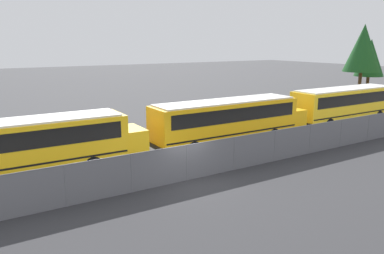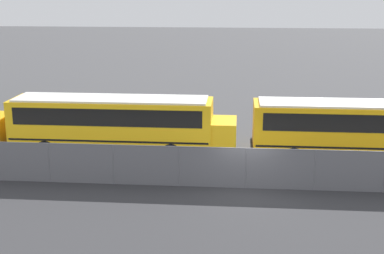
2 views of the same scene
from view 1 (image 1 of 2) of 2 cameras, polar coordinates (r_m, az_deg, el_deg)
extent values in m
plane|color=#424244|center=(19.63, -0.77, -8.12)|extent=(200.00, 200.00, 0.00)
cube|color=#333335|center=(15.23, 11.27, -14.82)|extent=(149.87, 12.00, 0.01)
cube|color=#9EA0A5|center=(19.31, -0.78, -5.49)|extent=(115.87, 0.03, 1.90)
cube|color=slate|center=(19.30, -0.76, -5.50)|extent=(115.87, 0.01, 1.90)
cylinder|color=slate|center=(19.03, -0.79, -2.77)|extent=(115.87, 0.05, 0.05)
cylinder|color=slate|center=(17.19, -18.72, -8.53)|extent=(0.07, 0.07, 1.90)
cylinder|color=slate|center=(18.03, -9.20, -7.00)|extent=(0.07, 0.07, 1.90)
cylinder|color=slate|center=(19.31, -0.78, -5.49)|extent=(0.07, 0.07, 1.90)
cylinder|color=slate|center=(20.96, 6.42, -4.09)|extent=(0.07, 0.07, 1.90)
cylinder|color=slate|center=(22.90, 12.46, -2.86)|extent=(0.07, 0.07, 1.90)
cylinder|color=slate|center=(25.06, 17.50, -1.80)|extent=(0.07, 0.07, 1.90)
cylinder|color=slate|center=(27.39, 21.71, -0.91)|extent=(0.07, 0.07, 1.90)
cylinder|color=slate|center=(29.85, 25.24, -0.16)|extent=(0.07, 0.07, 1.90)
cube|color=yellow|center=(21.18, -24.72, -2.71)|extent=(10.88, 2.56, 2.53)
cube|color=black|center=(21.05, -24.86, -1.24)|extent=(10.01, 2.60, 0.91)
cube|color=black|center=(21.37, -24.55, -4.54)|extent=(10.66, 2.59, 0.10)
cube|color=yellow|center=(22.75, -9.26, -1.99)|extent=(1.31, 2.36, 1.52)
cube|color=silver|center=(20.90, -25.06, 0.78)|extent=(10.33, 2.31, 0.10)
cylinder|color=black|center=(23.20, -16.53, -4.03)|extent=(1.01, 0.28, 1.01)
cylinder|color=black|center=(21.06, -14.84, -5.63)|extent=(1.01, 0.28, 1.01)
cube|color=#EDA80F|center=(25.89, 5.23, 1.07)|extent=(10.88, 2.56, 2.53)
cube|color=black|center=(25.79, 5.26, 2.28)|extent=(10.01, 2.60, 0.91)
cube|color=black|center=(26.05, 5.20, -0.46)|extent=(10.66, 2.59, 0.10)
cube|color=#EDA80F|center=(29.98, 14.59, 1.33)|extent=(1.31, 2.36, 1.52)
cube|color=black|center=(23.37, -5.69, -3.04)|extent=(0.12, 2.56, 0.24)
cube|color=silver|center=(25.66, 5.29, 3.95)|extent=(10.33, 2.31, 0.10)
cylinder|color=black|center=(29.12, 9.14, -0.28)|extent=(1.01, 0.28, 1.01)
cylinder|color=black|center=(27.45, 12.29, -1.21)|extent=(1.01, 0.28, 1.01)
cylinder|color=black|center=(25.35, -2.53, -2.09)|extent=(1.01, 0.28, 1.01)
cylinder|color=black|center=(23.41, 0.24, -3.33)|extent=(1.01, 0.28, 1.01)
cube|color=yellow|center=(35.42, 22.22, 3.33)|extent=(10.88, 2.56, 2.53)
cube|color=black|center=(35.34, 22.29, 4.22)|extent=(10.01, 2.60, 0.91)
cube|color=black|center=(35.53, 22.12, 2.20)|extent=(10.66, 2.59, 0.10)
cube|color=black|center=(31.41, 16.07, 0.61)|extent=(0.12, 2.56, 0.24)
cube|color=silver|center=(35.25, 22.40, 5.44)|extent=(10.33, 2.31, 0.10)
cylinder|color=black|center=(39.00, 23.65, 2.10)|extent=(1.01, 0.28, 1.01)
cylinder|color=black|center=(37.75, 26.52, 1.51)|extent=(1.01, 0.28, 1.01)
cylinder|color=black|center=(33.74, 17.04, 1.10)|extent=(1.01, 0.28, 1.01)
cylinder|color=black|center=(32.30, 20.11, 0.38)|extent=(1.01, 0.28, 1.01)
cylinder|color=#51381E|center=(55.01, 24.17, 6.03)|extent=(0.44, 0.44, 3.22)
cone|color=#194C1E|center=(54.75, 24.62, 10.89)|extent=(4.71, 4.71, 6.13)
cylinder|color=#51381E|center=(60.69, 25.16, 5.99)|extent=(0.44, 0.44, 2.22)
cone|color=#194C1E|center=(60.44, 25.50, 9.52)|extent=(4.06, 4.06, 5.28)
camera|label=2|loc=(11.64, 99.37, 7.50)|focal=50.00mm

